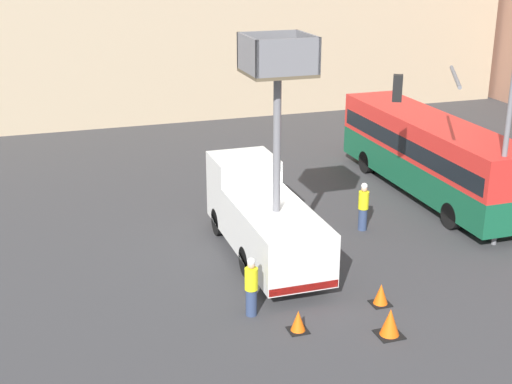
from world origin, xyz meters
name	(u,v)px	position (x,y,z in m)	size (l,w,h in m)	color
ground_plane	(261,247)	(0.00, 0.00, 0.00)	(120.00, 120.00, 0.00)	#38383A
utility_truck	(263,212)	(-0.15, -0.63, 1.58)	(2.20, 7.02, 7.54)	silver
city_bus	(430,151)	(8.27, 2.95, 1.89)	(2.43, 11.30, 3.23)	#145638
traffic_light_pole	(466,127)	(6.71, -1.63, 4.19)	(3.54, 3.29, 6.16)	slate
road_worker_near_truck	(251,287)	(-1.75, -4.38, 0.89)	(0.38, 0.38, 1.79)	navy
road_worker_directing	(363,207)	(4.05, 0.35, 0.91)	(0.38, 0.38, 1.82)	navy
traffic_cone_near_truck	(381,295)	(2.05, -4.95, 0.30)	(0.57, 0.57, 0.65)	black
traffic_cone_mid_road	(390,323)	(1.48, -6.59, 0.38)	(0.70, 0.70, 0.79)	black
traffic_cone_far_side	(298,322)	(-0.80, -5.62, 0.29)	(0.54, 0.54, 0.62)	black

